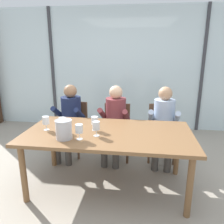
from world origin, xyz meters
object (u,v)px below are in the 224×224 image
chair_center (161,127)px  person_pale_blue_shirt (164,121)px  wine_glass_by_right_taster (62,122)px  wine_glass_center_pour (46,121)px  chair_near_curtain (74,124)px  wine_glass_by_left_taster (95,121)px  dining_table (108,137)px  person_maroon_top (115,119)px  chair_left_of_center (117,127)px  wine_glass_spare_empty (79,129)px  ice_bucket_primary (64,129)px  person_navy_polo (70,117)px  wine_glass_near_bucket (96,126)px

chair_center → person_pale_blue_shirt: bearing=-85.6°
person_pale_blue_shirt → wine_glass_by_right_taster: bearing=-140.8°
wine_glass_center_pour → chair_near_curtain: bearing=88.7°
chair_center → wine_glass_by_left_taster: (-0.90, -0.94, 0.37)m
chair_center → wine_glass_by_left_taster: wine_glass_by_left_taster is taller
dining_table → person_maroon_top: bearing=91.2°
chair_left_of_center → wine_glass_spare_empty: size_ratio=4.96×
dining_table → ice_bucket_primary: bearing=-148.2°
chair_left_of_center → person_maroon_top: (-0.02, -0.12, 0.17)m
chair_left_of_center → chair_center: same height
ice_bucket_primary → wine_glass_spare_empty: ice_bucket_primary is taller
person_pale_blue_shirt → wine_glass_by_left_taster: 1.20m
person_maroon_top → wine_glass_center_pour: (-0.75, -0.84, 0.20)m
chair_center → ice_bucket_primary: bearing=-132.8°
dining_table → chair_left_of_center: chair_left_of_center is taller
person_maroon_top → wine_glass_by_right_taster: person_maroon_top is taller
person_navy_polo → wine_glass_by_right_taster: 0.90m
person_navy_polo → wine_glass_by_right_taster: bearing=-71.5°
chair_near_curtain → wine_glass_by_left_taster: bearing=-51.8°
person_maroon_top → wine_glass_by_right_taster: bearing=-116.3°
wine_glass_near_bucket → wine_glass_center_pour: bearing=170.3°
person_navy_polo → chair_left_of_center: bearing=13.9°
wine_glass_by_right_taster → chair_left_of_center: bearing=60.2°
dining_table → wine_glass_center_pour: bearing=-176.9°
wine_glass_spare_empty → chair_center: bearing=51.0°
dining_table → chair_center: 1.22m
wine_glass_by_left_taster → ice_bucket_primary: bearing=-132.1°
chair_near_curtain → wine_glass_by_left_taster: (0.57, -0.93, 0.37)m
dining_table → wine_glass_spare_empty: size_ratio=11.59×
wine_glass_center_pour → wine_glass_by_right_taster: bearing=-4.8°
dining_table → chair_center: size_ratio=2.34×
chair_left_of_center → person_pale_blue_shirt: (0.73, -0.12, 0.17)m
wine_glass_near_bucket → wine_glass_spare_empty: same height
person_maroon_top → wine_glass_spare_empty: bearing=-98.2°
wine_glass_near_bucket → ice_bucket_primary: bearing=-159.3°
person_navy_polo → wine_glass_spare_empty: person_navy_polo is taller
person_maroon_top → wine_glass_near_bucket: bearing=-90.3°
chair_left_of_center → person_maroon_top: 0.21m
wine_glass_by_left_taster → wine_glass_near_bucket: (0.06, -0.18, 0.00)m
person_pale_blue_shirt → wine_glass_spare_empty: person_pale_blue_shirt is taller
person_navy_polo → ice_bucket_primary: (0.30, -1.08, 0.20)m
chair_near_curtain → person_pale_blue_shirt: bearing=0.3°
person_navy_polo → wine_glass_near_bucket: person_navy_polo is taller
wine_glass_by_left_taster → dining_table: bearing=-10.1°
chair_center → wine_glass_center_pour: size_ratio=4.96×
ice_bucket_primary → chair_near_curtain: bearing=103.2°
chair_center → wine_glass_near_bucket: size_ratio=4.96×
person_pale_blue_shirt → wine_glass_by_left_taster: bearing=-134.3°
ice_bucket_primary → chair_center: bearing=46.6°
dining_table → person_pale_blue_shirt: bearing=47.2°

